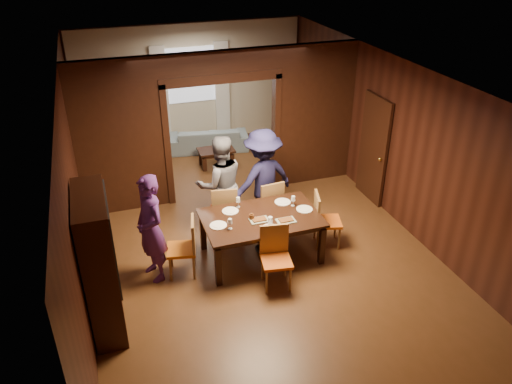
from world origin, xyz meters
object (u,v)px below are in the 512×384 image
object	(u,v)px
person_grey	(220,184)
chair_left	(181,248)
coffee_table	(216,157)
hutch	(100,264)
chair_near	(276,259)
person_navy	(263,179)
chair_far_l	(224,209)
chair_far_r	(268,203)
chair_right	(328,220)
sofa	(208,139)
person_purple	(151,229)
dining_table	(261,236)

from	to	relation	value
person_grey	chair_left	size ratio (longest dim) A/B	1.85
coffee_table	chair_left	size ratio (longest dim) A/B	0.82
hutch	chair_near	bearing A→B (deg)	-0.10
person_navy	chair_far_l	bearing A→B (deg)	-8.96
chair_near	hutch	distance (m)	2.53
chair_near	chair_far_r	bearing A→B (deg)	83.97
person_grey	hutch	distance (m)	2.79
chair_right	chair_near	size ratio (longest dim) A/B	1.00
person_navy	sofa	distance (m)	3.67
person_grey	person_navy	size ratio (longest dim) A/B	0.98
person_purple	chair_far_l	distance (m)	1.65
sofa	person_purple	bearing A→B (deg)	76.01
person_navy	chair_right	world-z (taller)	person_navy
sofa	hutch	xyz separation A→B (m)	(-2.75, -5.35, 0.72)
sofa	chair_far_l	bearing A→B (deg)	90.03
chair_right	chair_left	bearing A→B (deg)	106.44
person_purple	sofa	size ratio (longest dim) A/B	0.92
person_grey	sofa	size ratio (longest dim) A/B	0.95
chair_right	chair_far_l	xyz separation A→B (m)	(-1.57, 0.92, 0.00)
person_grey	chair_far_r	bearing A→B (deg)	165.21
person_purple	chair_far_l	world-z (taller)	person_purple
person_navy	chair_right	xyz separation A→B (m)	(0.82, -0.99, -0.44)
person_grey	hutch	size ratio (longest dim) A/B	0.90
coffee_table	chair_left	distance (m)	3.96
chair_left	sofa	bearing A→B (deg)	173.54
person_purple	chair_near	xyz separation A→B (m)	(1.71, -0.83, -0.39)
chair_far_l	dining_table	bearing A→B (deg)	123.58
person_grey	dining_table	distance (m)	1.22
person_navy	chair_left	bearing A→B (deg)	16.29
person_navy	chair_far_r	world-z (taller)	person_navy
dining_table	person_purple	bearing A→B (deg)	178.96
person_navy	chair_left	size ratio (longest dim) A/B	1.90
person_navy	chair_left	world-z (taller)	person_navy
person_purple	sofa	xyz separation A→B (m)	(1.98, 4.53, -0.60)
person_purple	hutch	size ratio (longest dim) A/B	0.87
hutch	person_navy	bearing A→B (deg)	31.26
person_purple	chair_left	size ratio (longest dim) A/B	1.80
chair_near	sofa	bearing A→B (deg)	96.40
chair_left	chair_right	xyz separation A→B (m)	(2.51, 0.00, 0.00)
chair_far_r	chair_near	world-z (taller)	same
dining_table	person_grey	bearing A→B (deg)	111.16
dining_table	chair_far_l	bearing A→B (deg)	113.65
chair_far_r	chair_near	distance (m)	1.68
person_navy	sofa	bearing A→B (deg)	-102.25
hutch	person_grey	bearing A→B (deg)	40.63
chair_far_r	chair_left	bearing A→B (deg)	20.73
coffee_table	chair_far_r	xyz separation A→B (m)	(0.23, -2.78, 0.28)
dining_table	chair_right	bearing A→B (deg)	-1.81
chair_far_l	chair_left	bearing A→B (deg)	54.43
chair_near	person_grey	bearing A→B (deg)	110.50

